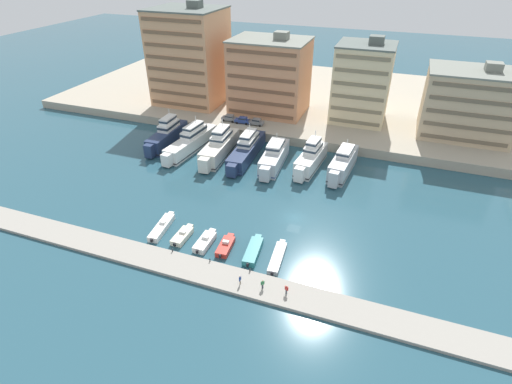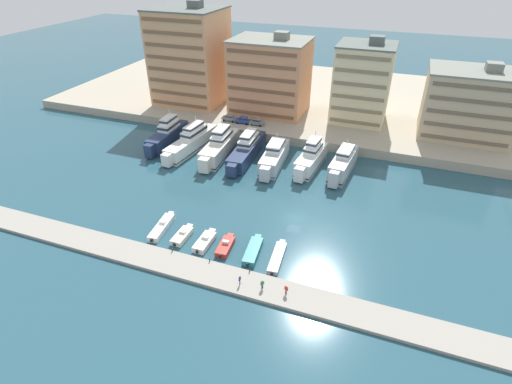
% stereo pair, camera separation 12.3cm
% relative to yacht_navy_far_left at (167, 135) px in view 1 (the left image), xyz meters
% --- Properties ---
extents(ground_plane, '(400.00, 400.00, 0.00)m').
position_rel_yacht_navy_far_left_xyz_m(ground_plane, '(39.23, -20.28, -2.53)').
color(ground_plane, '#285160').
extents(quay_promenade, '(180.00, 70.00, 2.31)m').
position_rel_yacht_navy_far_left_xyz_m(quay_promenade, '(39.23, 44.79, -1.37)').
color(quay_promenade, '#ADA38E').
rests_on(quay_promenade, ground).
extents(pier_dock, '(120.00, 5.21, 0.52)m').
position_rel_yacht_navy_far_left_xyz_m(pier_dock, '(39.23, -39.58, -2.27)').
color(pier_dock, '#9E998E').
rests_on(pier_dock, ground).
extents(yacht_navy_far_left, '(4.03, 18.08, 8.67)m').
position_rel_yacht_navy_far_left_xyz_m(yacht_navy_far_left, '(0.00, 0.00, 0.00)').
color(yacht_navy_far_left, navy).
rests_on(yacht_navy_far_left, ground).
extents(yacht_white_left, '(5.56, 21.45, 7.99)m').
position_rel_yacht_navy_far_left_xyz_m(yacht_white_left, '(7.28, -0.77, -0.23)').
color(yacht_white_left, white).
rests_on(yacht_white_left, ground).
extents(yacht_ivory_mid_left, '(5.16, 19.59, 8.44)m').
position_rel_yacht_navy_far_left_xyz_m(yacht_ivory_mid_left, '(15.25, -1.40, -0.06)').
color(yacht_ivory_mid_left, silver).
rests_on(yacht_ivory_mid_left, ground).
extents(yacht_navy_center_left, '(4.79, 21.17, 7.70)m').
position_rel_yacht_navy_far_left_xyz_m(yacht_navy_center_left, '(21.71, -0.07, -0.35)').
color(yacht_navy_center_left, navy).
rests_on(yacht_navy_center_left, ground).
extents(yacht_silver_center, '(4.99, 17.30, 7.00)m').
position_rel_yacht_navy_far_left_xyz_m(yacht_silver_center, '(29.07, -1.53, -0.38)').
color(yacht_silver_center, silver).
rests_on(yacht_silver_center, ground).
extents(yacht_white_center_right, '(5.00, 16.33, 8.33)m').
position_rel_yacht_navy_far_left_xyz_m(yacht_white_center_right, '(37.30, 0.26, -0.10)').
color(yacht_white_center_right, white).
rests_on(yacht_white_center_right, ground).
extents(yacht_silver_mid_right, '(4.77, 16.38, 7.27)m').
position_rel_yacht_navy_far_left_xyz_m(yacht_silver_mid_right, '(44.55, 0.35, -0.21)').
color(yacht_silver_mid_right, silver).
rests_on(yacht_silver_mid_right, ground).
extents(motorboat_white_far_left, '(2.70, 8.73, 1.46)m').
position_rel_yacht_navy_far_left_xyz_m(motorboat_white_far_left, '(17.76, -31.93, -1.99)').
color(motorboat_white_far_left, white).
rests_on(motorboat_white_far_left, ground).
extents(motorboat_cream_left, '(2.07, 6.01, 1.36)m').
position_rel_yacht_navy_far_left_xyz_m(motorboat_cream_left, '(22.44, -32.82, -2.02)').
color(motorboat_cream_left, beige).
rests_on(motorboat_cream_left, ground).
extents(motorboat_white_mid_left, '(2.16, 6.44, 1.51)m').
position_rel_yacht_navy_far_left_xyz_m(motorboat_white_mid_left, '(26.92, -32.98, -1.97)').
color(motorboat_white_mid_left, white).
rests_on(motorboat_white_mid_left, ground).
extents(motorboat_red_center_left, '(2.43, 6.13, 1.44)m').
position_rel_yacht_navy_far_left_xyz_m(motorboat_red_center_left, '(30.65, -32.79, -2.03)').
color(motorboat_red_center_left, red).
rests_on(motorboat_red_center_left, ground).
extents(motorboat_teal_center, '(2.77, 7.86, 1.09)m').
position_rel_yacht_navy_far_left_xyz_m(motorboat_teal_center, '(35.50, -32.41, -1.98)').
color(motorboat_teal_center, teal).
rests_on(motorboat_teal_center, ground).
extents(motorboat_grey_center_right, '(2.40, 8.58, 0.84)m').
position_rel_yacht_navy_far_left_xyz_m(motorboat_grey_center_right, '(39.71, -32.37, -2.14)').
color(motorboat_grey_center_right, '#9EA3A8').
rests_on(motorboat_grey_center_right, ground).
extents(car_grey_far_left, '(4.13, 1.98, 1.80)m').
position_rel_yacht_navy_far_left_xyz_m(car_grey_far_left, '(10.96, 14.49, 0.76)').
color(car_grey_far_left, slate).
rests_on(car_grey_far_left, quay_promenade).
extents(car_blue_left, '(4.17, 2.07, 1.80)m').
position_rel_yacht_navy_far_left_xyz_m(car_blue_left, '(15.01, 14.21, 0.76)').
color(car_blue_left, '#28428E').
rests_on(car_blue_left, quay_promenade).
extents(car_grey_mid_left, '(4.11, 1.94, 1.80)m').
position_rel_yacht_navy_far_left_xyz_m(car_grey_mid_left, '(18.87, 14.37, 0.76)').
color(car_grey_mid_left, slate).
rests_on(car_grey_mid_left, quay_promenade).
extents(apartment_block_far_left, '(19.79, 17.76, 28.50)m').
position_rel_yacht_navy_far_left_xyz_m(apartment_block_far_left, '(-6.24, 26.18, 13.08)').
color(apartment_block_far_left, tan).
rests_on(apartment_block_far_left, quay_promenade).
extents(apartment_block_left, '(20.82, 15.66, 22.00)m').
position_rel_yacht_navy_far_left_xyz_m(apartment_block_left, '(18.63, 26.00, 9.83)').
color(apartment_block_left, tan).
rests_on(apartment_block_left, quay_promenade).
extents(apartment_block_mid_left, '(14.43, 13.55, 22.18)m').
position_rel_yacht_navy_far_left_xyz_m(apartment_block_mid_left, '(43.75, 27.96, 9.94)').
color(apartment_block_mid_left, beige).
rests_on(apartment_block_mid_left, quay_promenade).
extents(apartment_block_center_left, '(21.22, 15.21, 18.37)m').
position_rel_yacht_navy_far_left_xyz_m(apartment_block_center_left, '(69.84, 26.47, 8.01)').
color(apartment_block_center_left, '#C6AD89').
rests_on(apartment_block_center_left, quay_promenade).
extents(pedestrian_near_edge, '(0.46, 0.47, 1.59)m').
position_rel_yacht_navy_far_left_xyz_m(pedestrian_near_edge, '(39.74, -39.85, -1.07)').
color(pedestrian_near_edge, '#282D3D').
rests_on(pedestrian_near_edge, pier_dock).
extents(pedestrian_mid_deck, '(0.60, 0.35, 1.63)m').
position_rel_yacht_navy_far_left_xyz_m(pedestrian_mid_deck, '(43.34, -39.68, -1.04)').
color(pedestrian_mid_deck, '#4C515B').
rests_on(pedestrian_mid_deck, pier_dock).
extents(pedestrian_far_side, '(0.22, 0.63, 1.62)m').
position_rel_yacht_navy_far_left_xyz_m(pedestrian_far_side, '(36.29, -40.17, -1.05)').
color(pedestrian_far_side, '#7A6B56').
rests_on(pedestrian_far_side, pier_dock).
extents(bollard_west, '(0.20, 0.20, 0.61)m').
position_rel_yacht_navy_far_left_xyz_m(bollard_west, '(22.98, -37.22, -1.68)').
color(bollard_west, '#2D2D33').
rests_on(bollard_west, pier_dock).
extents(bollard_west_mid, '(0.20, 0.20, 0.61)m').
position_rel_yacht_navy_far_left_xyz_m(bollard_west_mid, '(29.85, -37.22, -1.68)').
color(bollard_west_mid, '#2D2D33').
rests_on(bollard_west_mid, pier_dock).
extents(bollard_east_mid, '(0.20, 0.20, 0.61)m').
position_rel_yacht_navy_far_left_xyz_m(bollard_east_mid, '(36.73, -37.22, -1.68)').
color(bollard_east_mid, '#2D2D33').
rests_on(bollard_east_mid, pier_dock).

